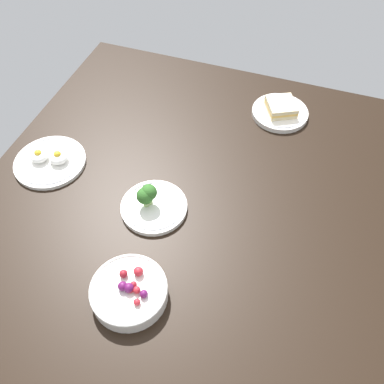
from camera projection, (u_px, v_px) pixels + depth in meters
The scene contains 5 objects.
dining_table at pixel (192, 201), 110.90cm from camera, with size 112.03×115.69×4.00cm, color black.
plate_eggs at pixel (50, 161), 115.87cm from camera, with size 19.82×19.82×4.79cm.
bowl_berries at pixel (129, 291), 90.30cm from camera, with size 16.99×16.99×5.81cm.
plate_sandwich at pixel (280, 111), 128.23cm from camera, with size 17.26×17.26×4.73cm.
plate_broccoli at pixel (152, 204), 105.48cm from camera, with size 17.03×17.03×7.79cm.
Camera 1 is at (-21.87, 63.29, 90.44)cm, focal length 38.90 mm.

